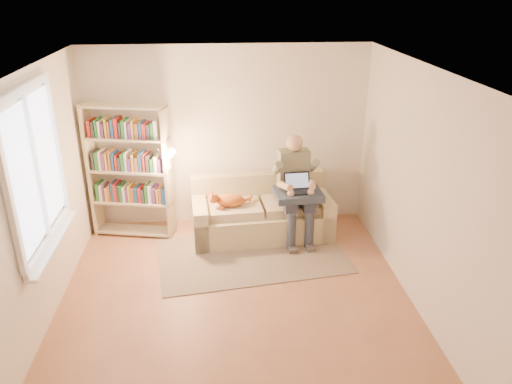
{
  "coord_description": "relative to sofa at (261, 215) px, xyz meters",
  "views": [
    {
      "loc": [
        -0.18,
        -4.62,
        3.39
      ],
      "look_at": [
        0.3,
        1.0,
        0.97
      ],
      "focal_mm": 35.0,
      "sensor_mm": 36.0,
      "label": 1
    }
  ],
  "objects": [
    {
      "name": "wall_left",
      "position": [
        -2.44,
        -1.74,
        1.0
      ],
      "size": [
        0.02,
        4.5,
        2.6
      ],
      "primitive_type": "cube",
      "color": "silver",
      "rests_on": "floor"
    },
    {
      "name": "ceiling",
      "position": [
        -0.44,
        -1.74,
        2.3
      ],
      "size": [
        4.0,
        4.5,
        0.02
      ],
      "primitive_type": "cube",
      "color": "white",
      "rests_on": "wall_back"
    },
    {
      "name": "sofa",
      "position": [
        0.0,
        0.0,
        0.0
      ],
      "size": [
        1.99,
        1.0,
        0.82
      ],
      "rotation": [
        0.0,
        0.0,
        0.07
      ],
      "color": "#C6BB8C",
      "rests_on": "floor"
    },
    {
      "name": "cat",
      "position": [
        -0.46,
        -0.16,
        0.32
      ],
      "size": [
        0.6,
        0.24,
        0.22
      ],
      "rotation": [
        0.0,
        0.0,
        0.07
      ],
      "color": "orange",
      "rests_on": "sofa"
    },
    {
      "name": "wall_right",
      "position": [
        1.56,
        -1.74,
        1.0
      ],
      "size": [
        0.02,
        4.5,
        2.6
      ],
      "primitive_type": "cube",
      "color": "silver",
      "rests_on": "floor"
    },
    {
      "name": "laptop",
      "position": [
        0.49,
        -0.26,
        0.53
      ],
      "size": [
        0.36,
        0.33,
        0.28
      ],
      "rotation": [
        0.0,
        0.0,
        0.07
      ],
      "color": "black",
      "rests_on": "blanket"
    },
    {
      "name": "wall_front",
      "position": [
        -0.44,
        -3.99,
        1.0
      ],
      "size": [
        4.0,
        0.02,
        2.6
      ],
      "primitive_type": "cube",
      "color": "silver",
      "rests_on": "floor"
    },
    {
      "name": "wall_back",
      "position": [
        -0.44,
        0.51,
        1.0
      ],
      "size": [
        4.0,
        0.02,
        2.6
      ],
      "primitive_type": "cube",
      "color": "silver",
      "rests_on": "floor"
    },
    {
      "name": "bookshelf",
      "position": [
        -1.8,
        0.16,
        0.75
      ],
      "size": [
        1.25,
        0.6,
        1.9
      ],
      "rotation": [
        0.0,
        0.0,
        -0.21
      ],
      "color": "#C3B793",
      "rests_on": "floor"
    },
    {
      "name": "floor",
      "position": [
        -0.44,
        -1.74,
        -0.3
      ],
      "size": [
        4.5,
        4.5,
        0.0
      ],
      "primitive_type": "plane",
      "color": "#966044",
      "rests_on": "ground"
    },
    {
      "name": "person",
      "position": [
        0.46,
        -0.12,
        0.52
      ],
      "size": [
        0.46,
        0.7,
        1.47
      ],
      "rotation": [
        0.0,
        0.0,
        0.07
      ],
      "color": "gray",
      "rests_on": "sofa"
    },
    {
      "name": "blanket",
      "position": [
        0.49,
        -0.27,
        0.42
      ],
      "size": [
        0.66,
        0.55,
        0.09
      ],
      "primitive_type": "cube",
      "rotation": [
        0.0,
        0.0,
        0.07
      ],
      "color": "#283547",
      "rests_on": "person"
    },
    {
      "name": "rug",
      "position": [
        -0.18,
        -0.62,
        -0.29
      ],
      "size": [
        2.6,
        1.75,
        0.01
      ],
      "primitive_type": "cube",
      "rotation": [
        0.0,
        0.0,
        0.14
      ],
      "color": "gray",
      "rests_on": "floor"
    },
    {
      "name": "window",
      "position": [
        -2.39,
        -1.54,
        1.08
      ],
      "size": [
        0.12,
        1.52,
        1.69
      ],
      "color": "white",
      "rests_on": "wall_left"
    }
  ]
}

